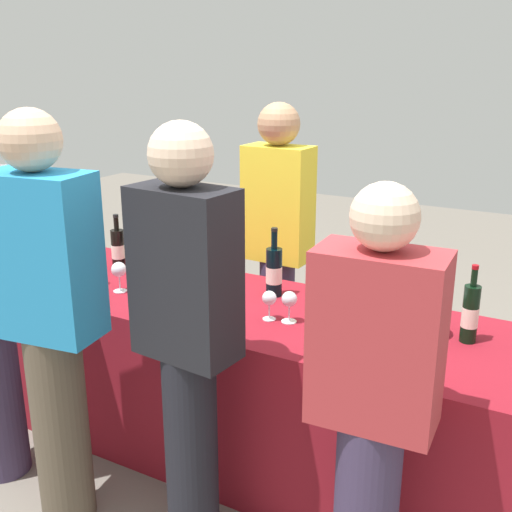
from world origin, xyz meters
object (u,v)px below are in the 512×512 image
at_px(ice_bucket, 420,316).
at_px(guest_2, 187,331).
at_px(wine_glass_0, 95,268).
at_px(wine_bottle_4, 419,295).
at_px(wine_glass_2, 149,274).
at_px(wine_bottle_5, 470,313).
at_px(wine_glass_1, 119,271).
at_px(wine_glass_4, 269,299).
at_px(wine_bottle_3, 275,271).
at_px(wine_bottle_1, 135,249).
at_px(guest_1, 49,314).
at_px(wine_glass_3, 196,292).
at_px(server_pouring, 278,242).
at_px(wine_glass_5, 289,301).
at_px(wine_bottle_0, 118,249).
at_px(wine_bottle_2, 177,263).
at_px(guest_3, 373,402).
at_px(menu_board, 172,286).

relative_size(ice_bucket, guest_2, 0.11).
xyz_separation_m(wine_glass_0, guest_2, (0.92, -0.50, 0.05)).
bearing_deg(wine_bottle_4, wine_glass_2, -166.59).
bearing_deg(wine_bottle_5, ice_bucket, -170.92).
distance_m(wine_glass_1, wine_glass_4, 0.81).
height_order(wine_bottle_4, wine_glass_4, wine_bottle_4).
xyz_separation_m(wine_bottle_4, wine_bottle_5, (0.24, -0.11, 0.00)).
bearing_deg(ice_bucket, wine_bottle_3, 171.33).
relative_size(wine_bottle_1, wine_glass_4, 2.47).
bearing_deg(guest_1, wine_glass_3, 56.01).
height_order(wine_bottle_3, guest_1, guest_1).
bearing_deg(wine_bottle_3, server_pouring, 115.21).
distance_m(wine_glass_2, wine_glass_3, 0.35).
distance_m(wine_bottle_1, wine_glass_2, 0.36).
relative_size(wine_glass_4, wine_glass_5, 0.95).
xyz_separation_m(wine_bottle_0, wine_glass_5, (1.14, -0.21, -0.01)).
height_order(wine_bottle_5, wine_glass_5, wine_bottle_5).
relative_size(wine_bottle_2, wine_glass_5, 2.22).
distance_m(wine_bottle_1, wine_bottle_2, 0.34).
relative_size(server_pouring, guest_1, 0.97).
height_order(wine_glass_1, wine_glass_2, wine_glass_1).
bearing_deg(wine_glass_4, wine_glass_2, 179.30).
distance_m(wine_bottle_4, guest_3, 0.83).
bearing_deg(menu_board, wine_glass_4, -48.39).
bearing_deg(wine_glass_3, wine_bottle_4, 22.81).
bearing_deg(wine_bottle_5, wine_bottle_2, -178.94).
height_order(wine_bottle_3, wine_glass_4, wine_bottle_3).
bearing_deg(menu_board, wine_bottle_1, -75.55).
height_order(wine_bottle_1, wine_bottle_4, wine_bottle_4).
bearing_deg(guest_2, menu_board, 133.93).
distance_m(wine_bottle_4, guest_2, 1.05).
bearing_deg(wine_bottle_5, wine_glass_3, -166.74).
bearing_deg(guest_1, wine_bottle_2, 81.11).
bearing_deg(wine_bottle_3, wine_glass_4, -67.07).
bearing_deg(wine_glass_1, wine_glass_5, 4.25).
bearing_deg(wine_glass_0, wine_glass_2, 7.31).
xyz_separation_m(wine_glass_0, wine_glass_1, (0.17, -0.02, 0.02)).
distance_m(wine_glass_5, ice_bucket, 0.55).
height_order(wine_bottle_1, wine_glass_5, wine_bottle_1).
distance_m(wine_bottle_4, wine_bottle_5, 0.26).
height_order(wine_glass_2, guest_1, guest_1).
relative_size(wine_bottle_5, wine_glass_1, 2.15).
distance_m(wine_bottle_0, guest_2, 1.25).
height_order(wine_bottle_2, wine_bottle_5, wine_bottle_5).
bearing_deg(ice_bucket, wine_glass_2, -173.20).
bearing_deg(wine_glass_3, wine_bottle_3, 58.05).
xyz_separation_m(wine_bottle_5, wine_glass_4, (-0.81, -0.19, -0.03)).
xyz_separation_m(wine_glass_1, guest_1, (0.19, -0.62, 0.04)).
distance_m(wine_bottle_4, wine_glass_2, 1.28).
distance_m(wine_bottle_3, wine_bottle_5, 0.93).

